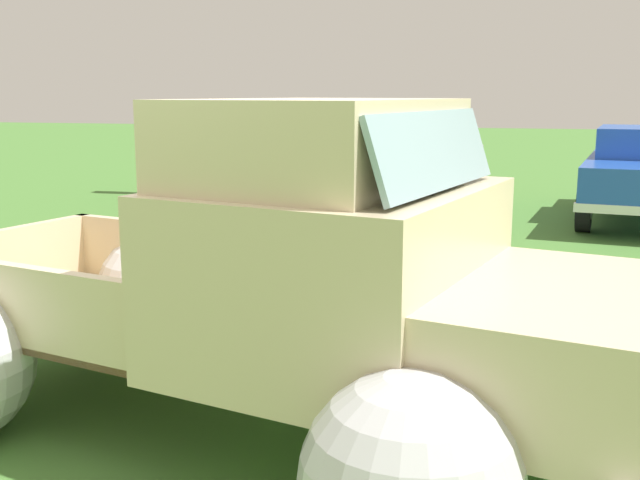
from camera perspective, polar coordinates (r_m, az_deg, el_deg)
The scene contains 6 objects.
ground_plane at distance 4.73m, azimuth -6.12°, elevation -13.47°, with size 80.00×80.00×0.00m, color #477A33.
vintage_pickup_truck at distance 4.27m, azimuth -1.99°, elevation -5.28°, with size 4.93×3.53×1.96m.
show_car_0 at distance 13.87m, azimuth -3.64°, elevation 6.12°, with size 2.41×4.42×1.43m.
show_car_1 at distance 12.81m, azimuth 8.06°, elevation 5.63°, with size 1.91×4.35×1.43m.
spectator_0 at distance 15.25m, azimuth -12.89°, elevation 7.29°, with size 0.50×0.47×1.81m.
spectator_1 at distance 10.90m, azimuth -4.45°, elevation 6.15°, with size 0.42×0.54×1.81m.
Camera 1 is at (1.60, -4.00, 1.95)m, focal length 42.70 mm.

